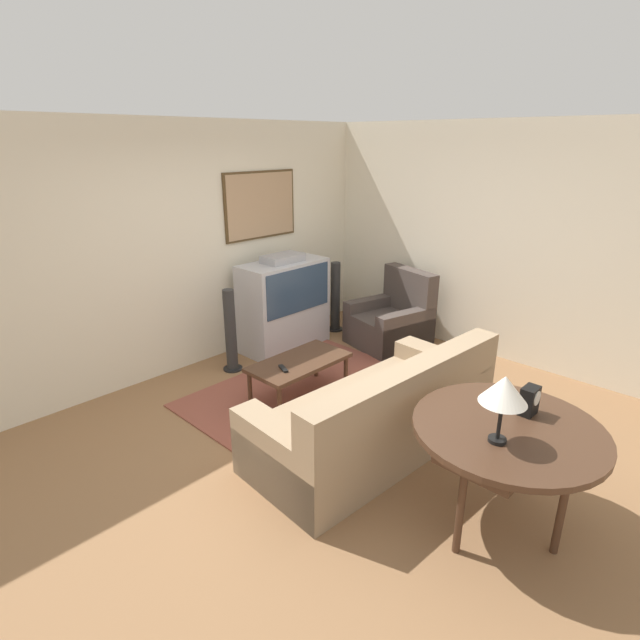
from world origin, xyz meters
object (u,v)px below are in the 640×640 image
object	(u,v)px
console_table	(508,435)
mantel_clock	(529,401)
speaker_tower_right	(335,299)
armchair	(391,322)
table_lamp	(504,391)
tv	(284,304)
couch	(378,417)
speaker_tower_left	(231,333)
coffee_table	(299,365)

from	to	relation	value
console_table	mantel_clock	world-z (taller)	mantel_clock
speaker_tower_right	armchair	bearing A→B (deg)	-82.05
table_lamp	speaker_tower_right	distance (m)	4.00
mantel_clock	tv	bearing A→B (deg)	75.74
tv	table_lamp	distance (m)	3.64
couch	table_lamp	bearing A→B (deg)	76.82
armchair	table_lamp	bearing A→B (deg)	-29.42
speaker_tower_right	table_lamp	bearing A→B (deg)	-123.52
armchair	speaker_tower_left	xyz separation A→B (m)	(-1.87, 0.86, 0.15)
tv	speaker_tower_right	bearing A→B (deg)	-4.37
speaker_tower_right	speaker_tower_left	bearing A→B (deg)	180.00
armchair	mantel_clock	distance (m)	3.10
console_table	mantel_clock	bearing A→B (deg)	-4.51
mantel_clock	coffee_table	bearing A→B (deg)	88.99
coffee_table	speaker_tower_left	bearing A→B (deg)	93.29
coffee_table	speaker_tower_left	xyz separation A→B (m)	(-0.06, 1.04, 0.07)
table_lamp	speaker_tower_right	world-z (taller)	table_lamp
mantel_clock	speaker_tower_left	xyz separation A→B (m)	(-0.02, 3.29, -0.41)
couch	mantel_clock	distance (m)	1.28
coffee_table	speaker_tower_right	xyz separation A→B (m)	(1.69, 1.04, 0.07)
couch	speaker_tower_right	distance (m)	2.82
armchair	mantel_clock	bearing A→B (deg)	-23.24
coffee_table	console_table	xyz separation A→B (m)	(-0.28, -2.23, 0.32)
table_lamp	mantel_clock	bearing A→B (deg)	-0.15
armchair	console_table	xyz separation A→B (m)	(-2.08, -2.41, 0.40)
coffee_table	console_table	size ratio (longest dim) A/B	0.84
console_table	speaker_tower_left	bearing A→B (deg)	86.23
armchair	coffee_table	world-z (taller)	armchair
couch	mantel_clock	bearing A→B (deg)	98.80
tv	armchair	world-z (taller)	tv
coffee_table	mantel_clock	xyz separation A→B (m)	(-0.04, -2.25, 0.48)
armchair	couch	bearing A→B (deg)	-42.68
table_lamp	coffee_table	bearing A→B (deg)	77.67
coffee_table	table_lamp	distance (m)	2.41
tv	console_table	xyz separation A→B (m)	(-1.09, -3.34, 0.13)
coffee_table	console_table	bearing A→B (deg)	-97.04
coffee_table	table_lamp	world-z (taller)	table_lamp
coffee_table	table_lamp	size ratio (longest dim) A/B	2.31
tv	armchair	xyz separation A→B (m)	(0.99, -0.92, -0.26)
couch	armchair	world-z (taller)	armchair
couch	mantel_clock	size ratio (longest dim) A/B	11.45
mantel_clock	speaker_tower_right	distance (m)	3.74
tv	table_lamp	world-z (taller)	table_lamp
speaker_tower_left	coffee_table	bearing A→B (deg)	-86.71
armchair	coffee_table	xyz separation A→B (m)	(-1.81, -0.18, 0.08)
tv	console_table	world-z (taller)	tv
console_table	tv	bearing A→B (deg)	71.93
armchair	console_table	size ratio (longest dim) A/B	0.83
tv	console_table	size ratio (longest dim) A/B	0.97
tv	mantel_clock	distance (m)	3.47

